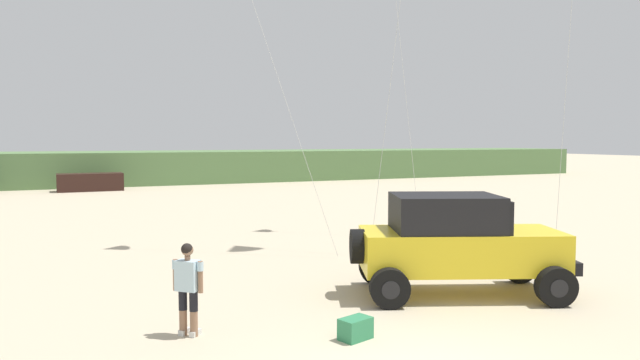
{
  "coord_description": "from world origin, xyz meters",
  "views": [
    {
      "loc": [
        -4.71,
        -6.63,
        3.49
      ],
      "look_at": [
        0.34,
        4.76,
        2.62
      ],
      "focal_mm": 32.71,
      "sensor_mm": 36.0,
      "label": 1
    }
  ],
  "objects_px": {
    "jeep": "(457,242)",
    "person_watching": "(188,284)",
    "cooler_box": "(355,329)",
    "distant_sedan": "(90,182)"
  },
  "relations": [
    {
      "from": "cooler_box",
      "to": "distant_sedan",
      "type": "distance_m",
      "value": 33.72
    },
    {
      "from": "jeep",
      "to": "distant_sedan",
      "type": "distance_m",
      "value": 32.51
    },
    {
      "from": "jeep",
      "to": "person_watching",
      "type": "relative_size",
      "value": 3.0
    },
    {
      "from": "jeep",
      "to": "cooler_box",
      "type": "xyz_separation_m",
      "value": [
        -3.45,
        -1.72,
        -1.01
      ]
    },
    {
      "from": "jeep",
      "to": "person_watching",
      "type": "distance_m",
      "value": 6.1
    },
    {
      "from": "cooler_box",
      "to": "distant_sedan",
      "type": "xyz_separation_m",
      "value": [
        -2.91,
        33.59,
        0.41
      ]
    },
    {
      "from": "jeep",
      "to": "cooler_box",
      "type": "distance_m",
      "value": 3.99
    },
    {
      "from": "person_watching",
      "to": "distant_sedan",
      "type": "bearing_deg",
      "value": 90.49
    },
    {
      "from": "person_watching",
      "to": "cooler_box",
      "type": "height_order",
      "value": "person_watching"
    },
    {
      "from": "cooler_box",
      "to": "jeep",
      "type": "bearing_deg",
      "value": 7.99
    }
  ]
}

